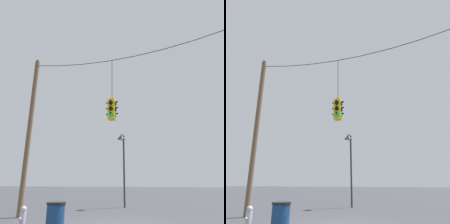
% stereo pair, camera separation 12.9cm
% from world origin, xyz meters
% --- Properties ---
extents(utility_pole_left, '(0.25, 0.25, 8.56)m').
position_xyz_m(utility_pole_left, '(-5.14, 0.47, 4.27)').
color(utility_pole_left, brown).
rests_on(utility_pole_left, ground_plane).
extents(span_wire, '(10.28, 0.03, 0.58)m').
position_xyz_m(span_wire, '(-0.00, 0.47, 7.79)').
color(span_wire, black).
extents(traffic_light_over_intersection, '(0.58, 0.58, 3.20)m').
position_xyz_m(traffic_light_over_intersection, '(-0.46, 0.47, 4.93)').
color(traffic_light_over_intersection, yellow).
extents(street_lamp, '(0.56, 0.95, 4.91)m').
position_xyz_m(street_lamp, '(-1.58, 6.03, 3.87)').
color(street_lamp, '#233323').
rests_on(street_lamp, ground_plane).
extents(fire_hydrant, '(0.22, 0.30, 0.75)m').
position_xyz_m(fire_hydrant, '(-3.18, -1.66, 0.38)').
color(fire_hydrant, silver).
rests_on(fire_hydrant, ground_plane).
extents(trash_bin, '(0.61, 0.61, 0.97)m').
position_xyz_m(trash_bin, '(-1.39, -2.32, 0.49)').
color(trash_bin, navy).
rests_on(trash_bin, ground_plane).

